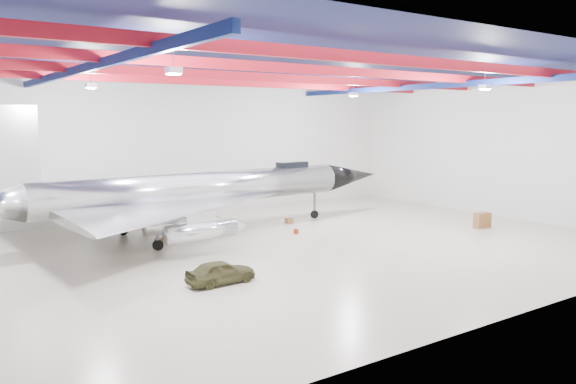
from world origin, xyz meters
TOP-DOWN VIEW (x-y plane):
  - floor at (0.00, 0.00)m, footprint 40.00×40.00m
  - wall_back at (0.00, 15.00)m, footprint 40.00×0.00m
  - wall_right at (20.00, 0.00)m, footprint 0.00×30.00m
  - ceiling at (0.00, 0.00)m, footprint 40.00×40.00m
  - ceiling_structure at (0.00, 0.00)m, footprint 39.50×29.50m
  - jet_aircraft at (-2.85, 6.78)m, footprint 31.29×18.68m
  - jeep at (-7.23, -4.47)m, footprint 3.40×1.45m
  - desk at (14.75, -2.76)m, footprint 1.27×0.75m
  - crate_ply at (-6.36, 5.52)m, footprint 0.56×0.52m
  - toolbox_red at (-2.27, 9.70)m, footprint 0.56×0.47m
  - parts_bin at (4.39, 6.68)m, footprint 0.54×0.44m
  - crate_small at (-6.14, 8.54)m, footprint 0.38×0.33m
  - tool_chest at (2.52, 3.12)m, footprint 0.39×0.39m
  - spares_box at (-0.25, 8.89)m, footprint 0.54×0.54m

SIDE VIEW (x-z plane):
  - floor at x=0.00m, z-range 0.00..0.00m
  - crate_small at x=-6.14m, z-range 0.00..0.23m
  - crate_ply at x=-6.36m, z-range 0.00..0.32m
  - tool_chest at x=2.52m, z-range 0.00..0.32m
  - toolbox_red at x=-2.27m, z-range 0.00..0.36m
  - parts_bin at x=4.39m, z-range 0.00..0.37m
  - spares_box at x=-0.25m, z-range 0.00..0.37m
  - desk at x=14.75m, z-range 0.00..1.11m
  - jeep at x=-7.23m, z-range 0.00..1.14m
  - jet_aircraft at x=-2.85m, z-range -1.47..7.06m
  - wall_back at x=0.00m, z-range -14.50..25.50m
  - wall_right at x=20.00m, z-range -9.50..20.50m
  - ceiling_structure at x=0.00m, z-range 9.79..10.86m
  - ceiling at x=0.00m, z-range 11.00..11.00m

